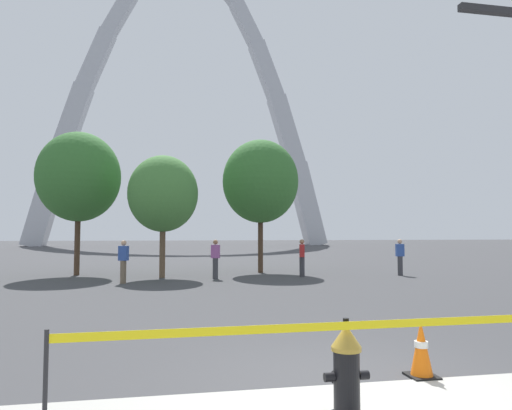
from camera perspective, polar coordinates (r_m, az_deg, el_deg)
name	(u,v)px	position (r m, az deg, el deg)	size (l,w,h in m)	color
ground_plane	(339,383)	(6.17, 10.26, -20.79)	(240.00, 240.00, 0.00)	#3D3D3F
fire_hydrant	(346,371)	(4.96, 11.08, -19.51)	(0.46, 0.48, 0.99)	black
caution_tape_barrier	(351,350)	(4.82, 11.63, -17.12)	(5.61, 0.14, 1.01)	#232326
traffic_cone_by_hydrant	(421,349)	(6.56, 19.74, -16.37)	(0.36, 0.36, 0.73)	black
monument_arch	(184,116)	(74.65, -8.93, 10.82)	(46.06, 2.95, 46.92)	#B2B5BC
tree_far_left	(79,177)	(22.13, -21.04, 3.26)	(3.65, 3.65, 6.39)	#473323
tree_left_mid	(163,194)	(19.83, -11.40, 1.36)	(2.94, 2.94, 5.14)	brown
tree_center_left	(260,181)	(22.01, 0.55, 2.93)	(3.61, 3.61, 6.31)	#473323
pedestrian_walking_left	(123,261)	(17.87, -16.06, -6.68)	(0.39, 0.32, 1.59)	brown
pedestrian_standing_center	(215,259)	(18.97, -5.03, -6.62)	(0.39, 0.30, 1.59)	#38383D
pedestrian_walking_right	(302,258)	(19.86, 5.70, -6.48)	(0.27, 0.38, 1.59)	#38383D
pedestrian_near_trees	(400,257)	(21.36, 17.36, -6.13)	(0.36, 0.24, 1.59)	#38383D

